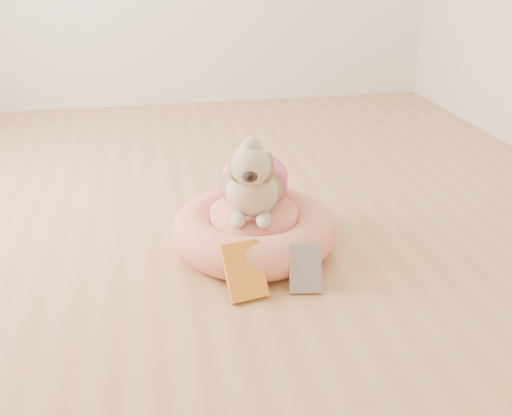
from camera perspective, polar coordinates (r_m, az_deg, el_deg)
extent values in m
plane|color=tan|center=(2.57, -4.04, -2.42)|extent=(4.50, 4.50, 0.00)
cylinder|color=#F57560|center=(2.41, -0.22, -2.86)|extent=(0.50, 0.50, 0.10)
torus|color=#F57560|center=(2.40, -0.23, -2.09)|extent=(0.69, 0.69, 0.18)
cylinder|color=#F57560|center=(2.38, -0.23, -1.20)|extent=(0.36, 0.36, 0.09)
cube|color=yellow|center=(2.09, -1.17, -6.30)|extent=(0.17, 0.17, 0.19)
cube|color=white|center=(2.13, 4.94, -6.03)|extent=(0.13, 0.12, 0.17)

